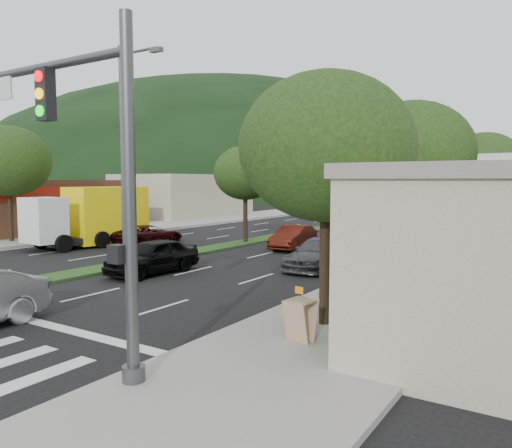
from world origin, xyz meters
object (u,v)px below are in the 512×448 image
Objects in this scene: tree_r_e at (503,170)px; car_queue_a at (152,256)px; car_queue_e at (342,230)px; car_queue_b at (320,253)px; tree_r_d at (484,163)px; streetlight_near at (126,145)px; a_frame_sign at (301,317)px; box_truck at (94,218)px; tree_med_near at (245,173)px; car_queue_f at (400,219)px; motorhome at (422,209)px; tree_l_a at (8,161)px; traffic_signal at (72,146)px; suv_maroon at (149,235)px; car_queue_c at (293,237)px; car_queue_d at (361,225)px; streetlight_mid at (343,162)px; tree_med_far at (382,171)px; tree_r_a at (326,148)px; tree_r_c at (454,166)px; tree_r_b at (412,153)px.

car_queue_a is at bearing -106.23° from tree_r_e.
car_queue_e reaches higher than car_queue_a.
tree_r_d is at bearing 75.92° from car_queue_b.
streetlight_near is 7.28× the size of a_frame_sign.
box_truck is at bearing 150.95° from streetlight_near.
a_frame_sign is (12.19, -15.70, -3.67)m from tree_med_near.
car_queue_a is 0.97× the size of car_queue_f.
car_queue_a is at bearing -17.74° from streetlight_near.
motorhome is (2.67, 9.68, 0.95)m from car_queue_e.
tree_l_a is at bearing -149.79° from car_queue_e.
traffic_signal reaches higher than tree_r_e.
tree_med_near is 7.11m from suv_maroon.
streetlight_near is at bearing -98.37° from car_queue_f.
car_queue_d is at bearing 82.92° from car_queue_c.
streetlight_near is 2.41× the size of car_queue_c.
tree_r_d is 0.72× the size of streetlight_mid.
tree_l_a is 1.62× the size of suv_maroon.
streetlight_mid reaches higher than tree_l_a.
tree_med_far is at bearing 96.61° from car_queue_e.
tree_med_near is at bearing -122.28° from motorhome.
a_frame_sign is at bearing -89.61° from tree_r_d.
car_queue_f is at bearing 80.08° from streetlight_near.
tree_r_a is 4.83× the size of a_frame_sign.
tree_r_d is 16.99m from tree_med_near.
tree_r_c is 4.72× the size of a_frame_sign.
car_queue_f is (17.34, 24.47, -4.53)m from tree_l_a.
car_queue_b is 1.06× the size of car_queue_f.
car_queue_e reaches higher than car_queue_f.
traffic_signal is at bearing -80.16° from car_queue_c.
a_frame_sign is at bearing -89.40° from tree_r_c.
streetlight_near is 2.24× the size of car_queue_e.
tree_med_near is at bearing 163.74° from car_queue_c.
tree_r_b is 10.60m from a_frame_sign.
car_queue_c is at bearing -97.29° from car_queue_d.
car_queue_f is 25.41m from box_truck.
tree_l_a is at bearing 166.24° from tree_r_a.
streetlight_near is (-11.79, 4.00, 0.76)m from tree_r_a.
car_queue_e is 10.09m from motorhome.
car_queue_e is 15.68m from box_truck.
box_truck is at bearing -102.51° from tree_med_far.
tree_r_b is 8.01m from tree_r_c.
tree_r_e is at bearing 61.84° from car_queue_e.
motorhome is at bearing 82.31° from car_queue_a.
car_queue_b is 22.40m from car_queue_f.
box_truck is at bearing -130.52° from motorhome.
tree_l_a is 26.28m from streetlight_mid.
tree_l_a is 29.87m from motorhome.
streetlight_mid is at bearing 104.33° from traffic_signal.
suv_maroon is at bearing 148.65° from tree_r_a.
car_queue_a is 25.27m from motorhome.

